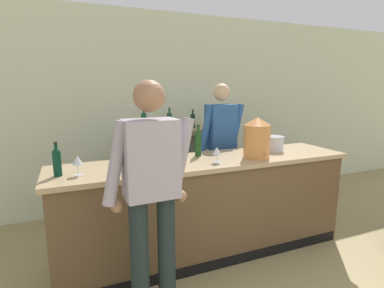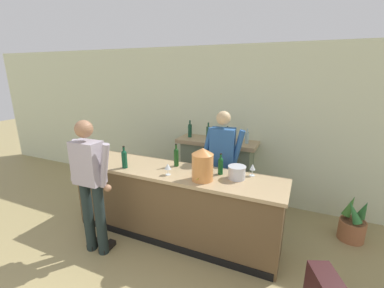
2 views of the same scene
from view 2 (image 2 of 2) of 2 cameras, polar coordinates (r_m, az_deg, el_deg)
wall_back_panel at (r=4.74m, az=7.09°, el=4.30°), size 12.00×0.07×2.75m
bar_counter at (r=3.75m, az=-4.14°, el=-13.02°), size 3.03×0.71×1.01m
fireplace_stone at (r=4.73m, az=5.47°, el=-5.65°), size 1.41×0.52×1.46m
potted_plant_corner at (r=4.42m, az=32.13°, el=-14.84°), size 0.36×0.37×0.66m
person_customer at (r=3.45m, az=-21.62°, el=-8.03°), size 0.66×0.31×1.77m
person_bartender at (r=3.93m, az=6.67°, el=-4.14°), size 0.66×0.34×1.77m
copper_dispenser at (r=3.15m, az=2.36°, el=-4.48°), size 0.27×0.31×0.41m
ice_bucket_steel at (r=3.28m, az=9.93°, el=-6.23°), size 0.23×0.23×0.16m
wine_bottle_port_short at (r=3.68m, az=-14.80°, el=-3.07°), size 0.08×0.08×0.31m
wine_bottle_rose_blush at (r=4.25m, az=-21.23°, el=-1.32°), size 0.07×0.07×0.28m
wine_bottle_riesling_slim at (r=3.63m, az=-3.53°, el=-2.75°), size 0.07×0.07×0.33m
wine_bottle_merlot_tall at (r=3.37m, az=6.37°, el=-4.66°), size 0.07×0.07×0.28m
wine_glass_near_bucket at (r=3.35m, az=-5.38°, el=-5.07°), size 0.09×0.09×0.15m
wine_glass_front_left at (r=4.11m, az=-20.20°, el=-1.81°), size 0.08×0.08×0.17m
wine_glass_front_right at (r=3.39m, az=13.31°, el=-5.10°), size 0.07×0.07×0.16m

